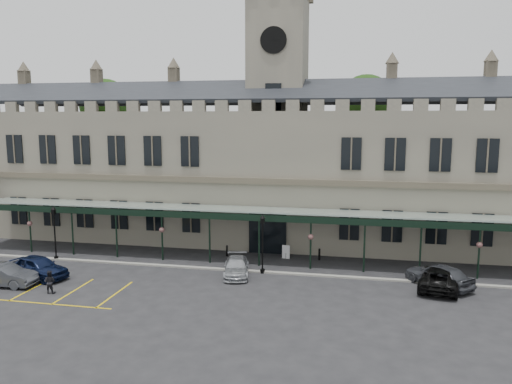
% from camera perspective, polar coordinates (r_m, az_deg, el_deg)
% --- Properties ---
extents(ground, '(140.00, 140.00, 0.00)m').
position_cam_1_polar(ground, '(32.75, -2.15, -11.98)').
color(ground, black).
extents(station_building, '(60.00, 10.36, 17.30)m').
position_cam_1_polar(station_building, '(46.56, 2.45, 2.32)').
color(station_building, '#6E695B').
rests_on(station_building, ground).
extents(clock_tower, '(5.60, 5.60, 24.80)m').
position_cam_1_polar(clock_tower, '(46.41, 2.52, 10.52)').
color(clock_tower, '#6E695B').
rests_on(clock_tower, ground).
extents(canopy, '(50.00, 4.10, 4.30)m').
position_cam_1_polar(canopy, '(39.03, 0.43, -4.92)').
color(canopy, '#8C9E93').
rests_on(canopy, ground).
extents(kerb, '(60.00, 0.40, 0.12)m').
position_cam_1_polar(kerb, '(37.80, -0.15, -9.05)').
color(kerb, gray).
rests_on(kerb, ground).
extents(parking_markings, '(16.00, 6.00, 0.01)m').
position_cam_1_polar(parking_markings, '(37.23, -24.54, -10.21)').
color(parking_markings, gold).
rests_on(parking_markings, ground).
extents(tree_behind_left, '(6.00, 6.00, 16.00)m').
position_cam_1_polar(tree_behind_left, '(62.17, -16.81, 9.37)').
color(tree_behind_left, '#332314').
rests_on(tree_behind_left, ground).
extents(tree_behind_mid, '(6.00, 6.00, 16.00)m').
position_cam_1_polar(tree_behind_mid, '(54.82, 12.45, 9.70)').
color(tree_behind_mid, '#332314').
rests_on(tree_behind_mid, ground).
extents(lamp_post_left, '(0.42, 0.42, 4.44)m').
position_cam_1_polar(lamp_post_left, '(43.52, -22.04, -3.84)').
color(lamp_post_left, black).
rests_on(lamp_post_left, ground).
extents(lamp_post_mid, '(0.42, 0.42, 4.45)m').
position_cam_1_polar(lamp_post_mid, '(36.91, 0.75, -5.33)').
color(lamp_post_mid, black).
rests_on(lamp_post_mid, ground).
extents(sign_board, '(0.65, 0.16, 1.12)m').
position_cam_1_polar(sign_board, '(41.23, 3.44, -6.87)').
color(sign_board, black).
rests_on(sign_board, ground).
extents(bollard_left, '(0.16, 0.16, 0.92)m').
position_cam_1_polar(bollard_left, '(41.97, -3.34, -6.72)').
color(bollard_left, black).
rests_on(bollard_left, ground).
extents(bollard_right, '(0.17, 0.17, 0.94)m').
position_cam_1_polar(bollard_right, '(41.11, 7.25, -7.08)').
color(bollard_right, black).
rests_on(bollard_right, ground).
extents(car_left_a, '(5.12, 3.15, 1.63)m').
position_cam_1_polar(car_left_a, '(39.52, -23.63, -7.86)').
color(car_left_a, black).
rests_on(car_left_a, ground).
extents(car_left_b, '(4.63, 1.71, 1.51)m').
position_cam_1_polar(car_left_b, '(38.78, -26.90, -8.46)').
color(car_left_b, '#3C3E44').
rests_on(car_left_b, ground).
extents(car_taxi, '(2.63, 4.65, 1.27)m').
position_cam_1_polar(car_taxi, '(36.96, -2.26, -8.54)').
color(car_taxi, '#9DA0A4').
rests_on(car_taxi, ground).
extents(car_van, '(3.54, 5.75, 1.49)m').
position_cam_1_polar(car_van, '(36.35, 20.27, -9.18)').
color(car_van, black).
rests_on(car_van, ground).
extents(car_right_a, '(4.69, 4.79, 1.63)m').
position_cam_1_polar(car_right_a, '(36.67, 20.19, -8.91)').
color(car_right_a, '#3C3E44').
rests_on(car_right_a, ground).
extents(person_b, '(0.79, 0.63, 1.54)m').
position_cam_1_polar(person_b, '(35.94, -22.52, -9.47)').
color(person_b, black).
rests_on(person_b, ground).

